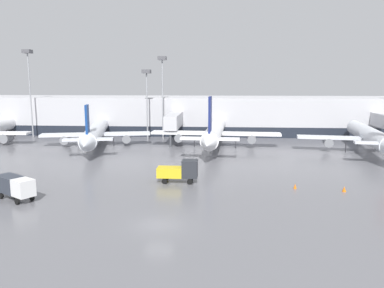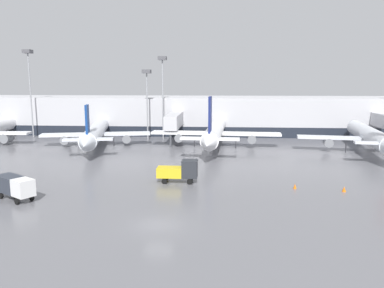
{
  "view_description": "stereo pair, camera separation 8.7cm",
  "coord_description": "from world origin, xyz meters",
  "px_view_note": "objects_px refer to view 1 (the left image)",
  "views": [
    {
      "loc": [
        5.2,
        -31.79,
        12.78
      ],
      "look_at": [
        1.17,
        26.39,
        3.0
      ],
      "focal_mm": 35.0,
      "sensor_mm": 36.0,
      "label": 1
    },
    {
      "loc": [
        5.28,
        -31.79,
        12.78
      ],
      "look_at": [
        1.17,
        26.39,
        3.0
      ],
      "focal_mm": 35.0,
      "sensor_mm": 36.0,
      "label": 2
    }
  ],
  "objects_px": {
    "apron_light_mast_5": "(147,84)",
    "parked_jet_2": "(96,132)",
    "service_truck_3": "(180,171)",
    "parked_jet_1": "(370,136)",
    "apron_light_mast_3": "(162,74)",
    "traffic_cone_1": "(344,189)",
    "parked_jet_4": "(215,131)",
    "service_truck_2": "(15,186)",
    "apron_light_mast_2": "(29,69)",
    "traffic_cone_0": "(295,186)"
  },
  "relations": [
    {
      "from": "apron_light_mast_5",
      "to": "parked_jet_2",
      "type": "bearing_deg",
      "value": -139.67
    },
    {
      "from": "apron_light_mast_5",
      "to": "service_truck_3",
      "type": "bearing_deg",
      "value": -72.81
    },
    {
      "from": "parked_jet_1",
      "to": "apron_light_mast_5",
      "type": "height_order",
      "value": "apron_light_mast_5"
    },
    {
      "from": "parked_jet_1",
      "to": "apron_light_mast_3",
      "type": "distance_m",
      "value": 43.64
    },
    {
      "from": "traffic_cone_1",
      "to": "service_truck_3",
      "type": "bearing_deg",
      "value": 172.03
    },
    {
      "from": "service_truck_3",
      "to": "apron_light_mast_3",
      "type": "bearing_deg",
      "value": 102.08
    },
    {
      "from": "parked_jet_4",
      "to": "traffic_cone_1",
      "type": "distance_m",
      "value": 33.3
    },
    {
      "from": "parked_jet_1",
      "to": "service_truck_3",
      "type": "xyz_separation_m",
      "value": [
        -32.08,
        -22.36,
        -1.57
      ]
    },
    {
      "from": "parked_jet_4",
      "to": "service_truck_2",
      "type": "relative_size",
      "value": 6.93
    },
    {
      "from": "traffic_cone_1",
      "to": "apron_light_mast_3",
      "type": "relative_size",
      "value": 0.03
    },
    {
      "from": "apron_light_mast_2",
      "to": "apron_light_mast_3",
      "type": "bearing_deg",
      "value": -0.59
    },
    {
      "from": "parked_jet_2",
      "to": "traffic_cone_0",
      "type": "bearing_deg",
      "value": -142.69
    },
    {
      "from": "parked_jet_4",
      "to": "service_truck_3",
      "type": "relative_size",
      "value": 7.41
    },
    {
      "from": "parked_jet_4",
      "to": "traffic_cone_1",
      "type": "relative_size",
      "value": 63.07
    },
    {
      "from": "apron_light_mast_3",
      "to": "service_truck_2",
      "type": "bearing_deg",
      "value": -102.14
    },
    {
      "from": "traffic_cone_0",
      "to": "parked_jet_2",
      "type": "bearing_deg",
      "value": 139.75
    },
    {
      "from": "service_truck_2",
      "to": "apron_light_mast_3",
      "type": "xyz_separation_m",
      "value": [
        9.69,
        45.03,
        12.8
      ]
    },
    {
      "from": "apron_light_mast_2",
      "to": "parked_jet_1",
      "type": "bearing_deg",
      "value": -11.84
    },
    {
      "from": "traffic_cone_0",
      "to": "apron_light_mast_2",
      "type": "xyz_separation_m",
      "value": [
        -52.24,
        38.95,
        15.17
      ]
    },
    {
      "from": "traffic_cone_0",
      "to": "apron_light_mast_2",
      "type": "height_order",
      "value": "apron_light_mast_2"
    },
    {
      "from": "service_truck_2",
      "to": "apron_light_mast_5",
      "type": "bearing_deg",
      "value": 113.73
    },
    {
      "from": "traffic_cone_0",
      "to": "traffic_cone_1",
      "type": "bearing_deg",
      "value": -8.89
    },
    {
      "from": "parked_jet_1",
      "to": "parked_jet_2",
      "type": "distance_m",
      "value": 51.9
    },
    {
      "from": "apron_light_mast_5",
      "to": "parked_jet_1",
      "type": "bearing_deg",
      "value": -15.71
    },
    {
      "from": "parked_jet_4",
      "to": "apron_light_mast_2",
      "type": "distance_m",
      "value": 45.31
    },
    {
      "from": "parked_jet_4",
      "to": "apron_light_mast_5",
      "type": "bearing_deg",
      "value": 66.09
    },
    {
      "from": "traffic_cone_0",
      "to": "apron_light_mast_5",
      "type": "bearing_deg",
      "value": 124.36
    },
    {
      "from": "parked_jet_4",
      "to": "service_truck_3",
      "type": "distance_m",
      "value": 27.04
    },
    {
      "from": "parked_jet_4",
      "to": "traffic_cone_0",
      "type": "relative_size",
      "value": 61.59
    },
    {
      "from": "parked_jet_1",
      "to": "parked_jet_4",
      "type": "relative_size",
      "value": 0.84
    },
    {
      "from": "parked_jet_1",
      "to": "service_truck_3",
      "type": "relative_size",
      "value": 6.26
    },
    {
      "from": "parked_jet_1",
      "to": "service_truck_2",
      "type": "bearing_deg",
      "value": 129.6
    },
    {
      "from": "traffic_cone_1",
      "to": "apron_light_mast_3",
      "type": "height_order",
      "value": "apron_light_mast_3"
    },
    {
      "from": "parked_jet_1",
      "to": "traffic_cone_0",
      "type": "bearing_deg",
      "value": 151.28
    },
    {
      "from": "service_truck_2",
      "to": "apron_light_mast_5",
      "type": "relative_size",
      "value": 0.36
    },
    {
      "from": "parked_jet_2",
      "to": "service_truck_2",
      "type": "distance_m",
      "value": 35.1
    },
    {
      "from": "service_truck_3",
      "to": "apron_light_mast_2",
      "type": "distance_m",
      "value": 54.94
    },
    {
      "from": "parked_jet_1",
      "to": "parked_jet_2",
      "type": "height_order",
      "value": "parked_jet_1"
    },
    {
      "from": "service_truck_3",
      "to": "apron_light_mast_5",
      "type": "xyz_separation_m",
      "value": [
        -10.63,
        34.36,
        10.79
      ]
    },
    {
      "from": "traffic_cone_1",
      "to": "apron_light_mast_5",
      "type": "distance_m",
      "value": 49.4
    },
    {
      "from": "apron_light_mast_5",
      "to": "apron_light_mast_3",
      "type": "bearing_deg",
      "value": 37.69
    },
    {
      "from": "traffic_cone_1",
      "to": "apron_light_mast_2",
      "type": "height_order",
      "value": "apron_light_mast_2"
    },
    {
      "from": "traffic_cone_1",
      "to": "apron_light_mast_2",
      "type": "bearing_deg",
      "value": 145.42
    },
    {
      "from": "traffic_cone_0",
      "to": "apron_light_mast_5",
      "type": "height_order",
      "value": "apron_light_mast_5"
    },
    {
      "from": "apron_light_mast_2",
      "to": "apron_light_mast_3",
      "type": "distance_m",
      "value": 30.56
    },
    {
      "from": "parked_jet_2",
      "to": "traffic_cone_0",
      "type": "xyz_separation_m",
      "value": [
        33.79,
        -28.61,
        -2.52
      ]
    },
    {
      "from": "parked_jet_1",
      "to": "parked_jet_4",
      "type": "bearing_deg",
      "value": 88.98
    },
    {
      "from": "service_truck_3",
      "to": "service_truck_2",
      "type": "bearing_deg",
      "value": -153.87
    },
    {
      "from": "traffic_cone_0",
      "to": "service_truck_2",
      "type": "bearing_deg",
      "value": -168.5
    },
    {
      "from": "parked_jet_2",
      "to": "parked_jet_1",
      "type": "bearing_deg",
      "value": -107.26
    }
  ]
}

